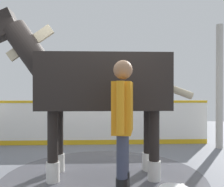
# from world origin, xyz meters

# --- Properties ---
(ground_plane) EXTENTS (16.00, 16.00, 0.02)m
(ground_plane) POSITION_xyz_m (0.00, 0.00, -0.01)
(ground_plane) COLOR slate
(wet_patch) EXTENTS (3.22, 3.22, 0.00)m
(wet_patch) POSITION_xyz_m (0.06, -0.15, 0.00)
(wet_patch) COLOR #4C4C54
(wet_patch) RESTS_ON ground
(barrier_wall) EXTENTS (5.18, 1.78, 1.13)m
(barrier_wall) POSITION_xyz_m (-0.67, 2.05, 0.52)
(barrier_wall) COLOR white
(barrier_wall) RESTS_ON ground
(roof_post_far) EXTENTS (0.16, 0.16, 2.97)m
(roof_post_far) POSITION_xyz_m (2.15, 2.42, 1.49)
(roof_post_far) COLOR #B7B2A8
(roof_post_far) RESTS_ON ground
(horse) EXTENTS (3.32, 1.47, 2.65)m
(horse) POSITION_xyz_m (-0.07, -0.19, 1.48)
(horse) COLOR black
(horse) RESTS_ON ground
(handler) EXTENTS (0.29, 0.69, 1.74)m
(handler) POSITION_xyz_m (0.57, -1.00, 1.01)
(handler) COLOR black
(handler) RESTS_ON ground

